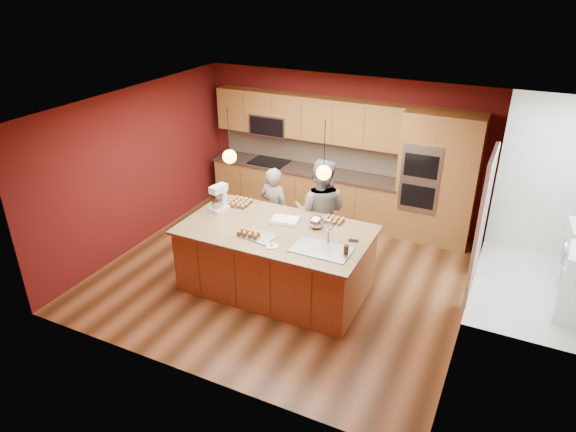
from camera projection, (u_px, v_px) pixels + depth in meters
The scene contains 24 objects.
floor at pixel (284, 273), 8.20m from camera, with size 5.50×5.50×0.00m, color #412511.
ceiling at pixel (284, 106), 7.01m from camera, with size 5.50×5.50×0.00m, color white.
wall_back at pixel (343, 148), 9.63m from camera, with size 5.50×5.50×0.00m, color #541311.
wall_front at pixel (184, 280), 5.58m from camera, with size 5.50×5.50×0.00m, color #541311.
wall_left at pixel (138, 168), 8.67m from camera, with size 5.00×5.00×0.00m, color #541311.
wall_right at pixel (478, 234), 6.53m from camera, with size 5.00×5.00×0.00m, color #541311.
cabinet_run at pixel (304, 165), 9.85m from camera, with size 3.74×0.64×2.30m.
oven_column at pixel (438, 179), 8.75m from camera, with size 1.30×0.62×2.30m.
doorway_trim at pixel (480, 229), 7.32m from camera, with size 0.08×1.11×2.20m, color silver, non-canonical shape.
pendant_left at pixel (230, 156), 7.24m from camera, with size 0.20×0.20×0.80m.
pendant_right at pixel (324, 172), 6.68m from camera, with size 0.20×0.20×0.80m.
island at pixel (277, 259), 7.61m from camera, with size 2.75×1.53×1.39m.
person_left at pixel (274, 210), 8.55m from camera, with size 0.55×0.36×1.51m, color black.
person_right at pixel (320, 212), 8.17m from camera, with size 0.87×0.68×1.78m, color gray.
stand_mixer at pixel (219, 200), 7.88m from camera, with size 0.27×0.33×0.41m.
sheet_cake at pixel (285, 220), 7.60m from camera, with size 0.49×0.40×0.05m.
cooling_rack at pixel (259, 236), 7.18m from camera, with size 0.44×0.32×0.02m, color #A0A2A7.
mixing_bowl at pixel (316, 222), 7.39m from camera, with size 0.23×0.23×0.19m, color silver.
plate at pixel (272, 246), 6.93m from camera, with size 0.17×0.17×0.01m, color white.
tumbler at pixel (346, 250), 6.72m from camera, with size 0.07×0.07×0.14m, color #3E2313.
phone at pixel (353, 241), 7.07m from camera, with size 0.14×0.07×0.01m, color black.
cupcakes_left at pixel (240, 202), 8.13m from camera, with size 0.35×0.35×0.08m, color #BD8D3B, non-canonical shape.
cupcakes_rack at pixel (248, 233), 7.17m from camera, with size 0.34×0.17×0.08m, color #BD8D3B, non-canonical shape.
cupcakes_right at pixel (334, 220), 7.58m from camera, with size 0.31×0.23×0.07m, color #BD8D3B, non-canonical shape.
Camera 1 is at (3.06, -6.24, 4.44)m, focal length 32.00 mm.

